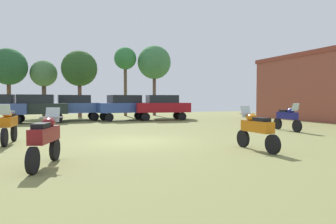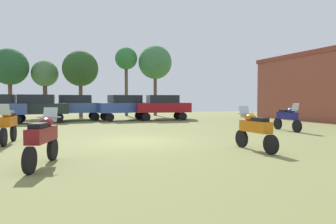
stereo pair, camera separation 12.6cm
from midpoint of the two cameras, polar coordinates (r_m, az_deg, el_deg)
The scene contains 14 objects.
ground_plane at distance 12.50m, azimuth -6.35°, elevation -5.37°, with size 44.00×52.00×0.02m.
motorcycle_2 at distance 10.53m, azimuth 15.52°, elevation -2.97°, with size 0.62×2.13×1.44m.
motorcycle_3 at distance 17.62m, azimuth 20.79°, elevation -0.89°, with size 0.62×2.24×1.46m.
motorcycle_7 at distance 8.34m, azimuth -21.95°, elevation -4.37°, with size 0.85×2.14×1.45m.
motorcycle_8 at distance 13.09m, azimuth -27.29°, elevation -2.01°, with size 0.62×2.14×1.49m.
car_1 at distance 25.35m, azimuth -16.92°, elevation 1.10°, with size 4.35×1.92×2.00m.
car_2 at distance 24.93m, azimuth -1.24°, elevation 1.18°, with size 4.45×2.18×2.00m.
car_3 at distance 24.87m, azimuth -8.12°, elevation 1.16°, with size 4.50×2.35×2.00m.
car_4 at distance 23.94m, azimuth -23.10°, elevation 0.95°, with size 4.37×1.97×2.00m.
tree_1 at distance 31.99m, azimuth -27.25°, elevation 7.33°, with size 3.31×3.31×6.29m.
tree_2 at distance 30.89m, azimuth -16.00°, elevation 7.61°, with size 3.35×3.35×6.27m.
tree_5 at distance 32.47m, azimuth -2.64°, elevation 8.99°, with size 3.42×3.42×7.19m.
tree_8 at distance 32.07m, azimuth -7.93°, elevation 9.44°, with size 2.23×2.23×6.91m.
tree_9 at distance 32.05m, azimuth -21.87°, elevation 6.42°, with size 2.49×2.49×5.37m.
Camera 1 is at (-3.04, -12.01, 1.68)m, focal length 33.35 mm.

